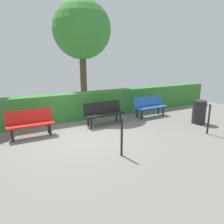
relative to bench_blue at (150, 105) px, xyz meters
The scene contains 9 objects.
ground_plane 3.58m from the bench_blue, 12.85° to the left, with size 17.09×17.09×0.00m, color gray.
bench_blue is the anchor object (origin of this frame).
bench_black 2.25m from the bench_blue, ahead, with size 1.52×0.47×0.86m.
bench_red 4.87m from the bench_blue, ahead, with size 1.43×0.49×0.86m.
hedge_row 2.58m from the bench_blue, 24.39° to the right, with size 13.09×0.53×1.10m, color #387F33.
tree_near 4.62m from the bench_blue, 54.46° to the right, with size 2.67×2.67×5.05m.
railing_post_near 2.69m from the bench_blue, 96.43° to the left, with size 0.06×0.06×1.00m, color black.
railing_post_mid 4.05m from the bench_blue, 41.39° to the left, with size 0.06×0.06×1.00m, color black.
trash_bin 2.00m from the bench_blue, 121.32° to the left, with size 0.50×0.50×0.89m, color #262628.
Camera 1 is at (2.21, 6.14, 2.44)m, focal length 33.67 mm.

